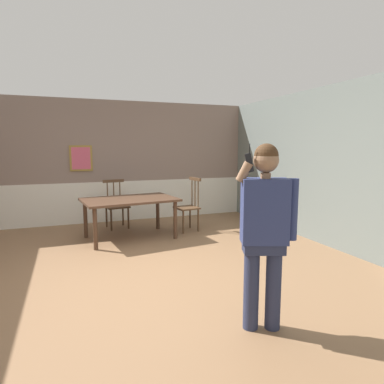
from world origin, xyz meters
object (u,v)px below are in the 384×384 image
object	(u,v)px
dining_table	(130,203)
person_figure	(265,225)
chair_by_doorway	(188,206)
chair_near_window	(116,205)

from	to	relation	value
dining_table	person_figure	bearing A→B (deg)	-80.40
dining_table	chair_by_doorway	xyz separation A→B (m)	(1.19, 0.16, -0.16)
chair_by_doorway	person_figure	bearing A→B (deg)	162.10
chair_near_window	chair_by_doorway	distance (m)	1.51
chair_near_window	person_figure	xyz separation A→B (m)	(0.71, -4.38, 0.50)
dining_table	chair_by_doorway	world-z (taller)	chair_by_doorway
person_figure	chair_near_window	bearing A→B (deg)	-59.48
chair_near_window	person_figure	world-z (taller)	person_figure
dining_table	person_figure	size ratio (longest dim) A/B	1.03
person_figure	chair_by_doorway	bearing A→B (deg)	-78.08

